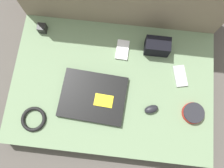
% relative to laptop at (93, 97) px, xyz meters
% --- Properties ---
extents(ground_plane, '(8.00, 8.00, 0.00)m').
position_rel_laptop_xyz_m(ground_plane, '(0.09, 0.07, -0.12)').
color(ground_plane, '#4C4742').
extents(couch_seat, '(1.02, 0.68, 0.11)m').
position_rel_laptop_xyz_m(couch_seat, '(0.09, 0.07, -0.07)').
color(couch_seat, slate).
rests_on(couch_seat, ground_plane).
extents(laptop, '(0.33, 0.26, 0.03)m').
position_rel_laptop_xyz_m(laptop, '(0.00, 0.00, 0.00)').
color(laptop, black).
rests_on(laptop, couch_seat).
extents(computer_mouse, '(0.08, 0.06, 0.03)m').
position_rel_laptop_xyz_m(computer_mouse, '(0.29, -0.03, 0.00)').
color(computer_mouse, black).
rests_on(computer_mouse, couch_seat).
extents(speaker_puck, '(0.10, 0.10, 0.03)m').
position_rel_laptop_xyz_m(speaker_puck, '(0.49, -0.03, 0.00)').
color(speaker_puck, red).
rests_on(speaker_puck, couch_seat).
extents(phone_silver, '(0.07, 0.11, 0.01)m').
position_rel_laptop_xyz_m(phone_silver, '(0.12, 0.27, -0.01)').
color(phone_silver, silver).
rests_on(phone_silver, couch_seat).
extents(phone_black, '(0.08, 0.12, 0.01)m').
position_rel_laptop_xyz_m(phone_black, '(0.42, 0.16, -0.01)').
color(phone_black, '#B7B7BC').
rests_on(phone_black, couch_seat).
extents(camera_pouch, '(0.12, 0.08, 0.09)m').
position_rel_laptop_xyz_m(camera_pouch, '(0.29, 0.29, 0.03)').
color(camera_pouch, black).
rests_on(camera_pouch, couch_seat).
extents(charger_brick, '(0.04, 0.04, 0.04)m').
position_rel_laptop_xyz_m(charger_brick, '(-0.32, 0.33, 0.01)').
color(charger_brick, black).
rests_on(charger_brick, couch_seat).
extents(cable_coil, '(0.12, 0.12, 0.02)m').
position_rel_laptop_xyz_m(cable_coil, '(-0.27, -0.14, -0.00)').
color(cable_coil, black).
rests_on(cable_coil, couch_seat).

